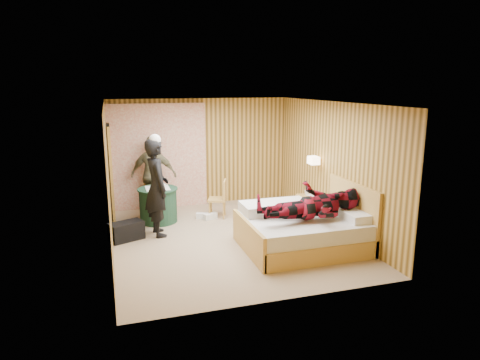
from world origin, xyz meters
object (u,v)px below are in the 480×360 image
object	(u,v)px
woman_standing	(157,188)
man_on_bed	(312,196)
round_table	(158,205)
chair_near	(220,196)
chair_far	(154,189)
bed	(304,230)
nightstand	(309,208)
duffel_bag	(127,231)
wall_lamp	(314,160)
man_at_table	(154,175)

from	to	relation	value
woman_standing	man_on_bed	size ratio (longest dim) A/B	1.05
round_table	chair_near	world-z (taller)	chair_near
chair_far	bed	bearing A→B (deg)	-53.64
bed	man_on_bed	xyz separation A→B (m)	(0.03, -0.23, 0.67)
nightstand	round_table	size ratio (longest dim) A/B	0.67
bed	chair_far	bearing A→B (deg)	128.69
bed	woman_standing	world-z (taller)	woman_standing
duffel_bag	chair_far	bearing A→B (deg)	43.89
bed	nightstand	bearing A→B (deg)	60.64
nightstand	bed	bearing A→B (deg)	-119.36
wall_lamp	man_at_table	size ratio (longest dim) A/B	0.15
nightstand	duffel_bag	bearing A→B (deg)	-179.06
chair_far	man_at_table	bearing A→B (deg)	81.90
chair_near	round_table	bearing A→B (deg)	-73.86
round_table	nightstand	bearing A→B (deg)	-15.60
duffel_bag	chair_near	bearing A→B (deg)	0.01
nightstand	round_table	bearing A→B (deg)	164.40
wall_lamp	man_on_bed	size ratio (longest dim) A/B	0.15
chair_far	duffel_bag	bearing A→B (deg)	-116.04
round_table	man_on_bed	xyz separation A→B (m)	(2.31, -2.42, 0.62)
duffel_bag	man_on_bed	bearing A→B (deg)	-49.20
chair_far	duffel_bag	size ratio (longest dim) A/B	1.55
nightstand	man_at_table	xyz separation A→B (m)	(-3.04, 1.54, 0.59)
chair_near	woman_standing	world-z (taller)	woman_standing
round_table	chair_far	world-z (taller)	chair_far
bed	woman_standing	xyz separation A→B (m)	(-2.37, 1.41, 0.60)
bed	round_table	xyz separation A→B (m)	(-2.28, 2.20, 0.04)
chair_far	duffel_bag	distance (m)	1.75
wall_lamp	bed	distance (m)	1.81
bed	wall_lamp	bearing A→B (deg)	58.28
chair_near	woman_standing	xyz separation A→B (m)	(-1.41, -0.71, 0.45)
duffel_bag	round_table	bearing A→B (deg)	30.38
round_table	woman_standing	world-z (taller)	woman_standing
wall_lamp	bed	xyz separation A→B (m)	(-0.80, -1.30, -0.98)
wall_lamp	chair_near	size ratio (longest dim) A/B	0.32
nightstand	chair_near	bearing A→B (deg)	155.97
chair_near	man_on_bed	world-z (taller)	man_on_bed
bed	man_at_table	world-z (taller)	man_at_table
bed	round_table	bearing A→B (deg)	136.09
wall_lamp	round_table	xyz separation A→B (m)	(-3.08, 0.90, -0.93)
round_table	woman_standing	distance (m)	0.97
chair_far	duffel_bag	world-z (taller)	chair_far
round_table	chair_near	xyz separation A→B (m)	(1.32, -0.08, 0.11)
chair_far	woman_standing	world-z (taller)	woman_standing
bed	nightstand	size ratio (longest dim) A/B	3.75
bed	man_on_bed	size ratio (longest dim) A/B	1.16
round_table	duffel_bag	distance (m)	1.16
bed	man_at_table	distance (m)	3.72
wall_lamp	duffel_bag	bearing A→B (deg)	-179.85
wall_lamp	chair_far	bearing A→B (deg)	153.23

